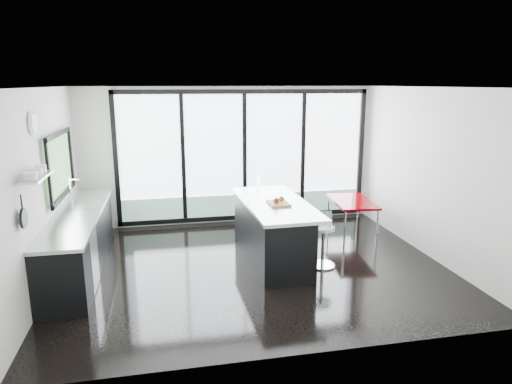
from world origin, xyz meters
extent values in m
cube|color=black|center=(0.00, 0.00, 0.00)|extent=(6.00, 5.00, 0.00)
cube|color=white|center=(0.00, 0.00, 2.80)|extent=(6.00, 5.00, 0.00)
cube|color=beige|center=(0.00, 2.50, 1.40)|extent=(6.00, 0.00, 2.80)
cube|color=white|center=(0.30, 2.47, 1.40)|extent=(5.00, 0.02, 2.50)
cube|color=gray|center=(0.30, 2.43, 0.37)|extent=(5.00, 0.02, 0.44)
cube|color=black|center=(-0.95, 2.43, 1.40)|extent=(0.08, 0.04, 2.50)
cube|color=black|center=(0.30, 2.43, 1.40)|extent=(0.08, 0.04, 2.50)
cube|color=black|center=(1.55, 2.43, 1.40)|extent=(0.08, 0.04, 2.50)
cube|color=beige|center=(0.00, -2.50, 1.40)|extent=(6.00, 0.00, 2.80)
cube|color=beige|center=(-3.00, 0.00, 1.40)|extent=(0.00, 5.00, 2.80)
cube|color=#5B9255|center=(-2.97, 0.90, 1.60)|extent=(0.02, 1.60, 0.90)
cube|color=#AAADAF|center=(-2.87, -0.85, 1.75)|extent=(0.25, 0.80, 0.03)
cylinder|color=white|center=(-2.97, -0.30, 2.35)|extent=(0.04, 0.30, 0.30)
cylinder|color=black|center=(-2.94, -1.25, 1.35)|extent=(0.03, 0.24, 0.24)
cube|color=beige|center=(3.00, 0.00, 1.40)|extent=(0.00, 5.00, 2.80)
cube|color=black|center=(-2.67, 0.40, 0.43)|extent=(0.65, 3.20, 0.87)
cube|color=#AAADAF|center=(-2.67, 0.40, 0.90)|extent=(0.69, 3.24, 0.05)
cube|color=#AAADAF|center=(-2.67, 0.90, 0.90)|extent=(0.45, 0.48, 0.06)
cylinder|color=silver|center=(-2.82, 0.90, 1.14)|extent=(0.02, 0.02, 0.44)
cube|color=#AAADAF|center=(-2.36, -0.35, 0.42)|extent=(0.03, 0.60, 0.80)
cube|color=black|center=(0.35, 0.30, 0.46)|extent=(0.85, 2.33, 0.91)
cube|color=#AAADAF|center=(0.43, 0.30, 0.94)|extent=(1.06, 2.40, 0.05)
cube|color=tan|center=(0.44, 0.15, 0.98)|extent=(0.33, 0.43, 0.03)
sphere|color=maroon|center=(0.39, 0.09, 1.04)|extent=(0.10, 0.10, 0.09)
sphere|color=brown|center=(0.50, 0.20, 1.04)|extent=(0.09, 0.09, 0.09)
cylinder|color=silver|center=(0.31, 1.09, 1.11)|extent=(0.08, 0.08, 0.29)
cylinder|color=silver|center=(1.08, -0.21, 0.33)|extent=(0.46, 0.46, 0.66)
cylinder|color=silver|center=(0.75, 0.27, 0.32)|extent=(0.49, 0.49, 0.65)
cube|color=#700006|center=(2.18, 1.22, 0.33)|extent=(0.83, 1.31, 0.67)
camera|label=1|loc=(-1.34, -6.69, 2.86)|focal=32.00mm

